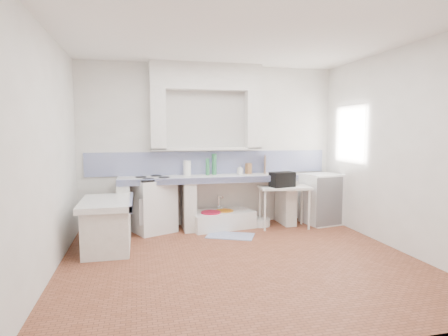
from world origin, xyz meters
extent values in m
plane|color=brown|center=(0.00, 0.00, 0.00)|extent=(4.50, 4.50, 0.00)
plane|color=white|center=(0.00, 0.00, 2.80)|extent=(4.50, 4.50, 0.00)
plane|color=white|center=(0.00, 2.00, 1.40)|extent=(4.50, 0.00, 4.50)
plane|color=white|center=(0.00, -2.00, 1.40)|extent=(4.50, 0.00, 4.50)
plane|color=white|center=(-2.25, 0.00, 1.40)|extent=(0.00, 4.50, 4.50)
plane|color=white|center=(2.25, 0.00, 1.40)|extent=(0.00, 4.50, 4.50)
cube|color=white|center=(-0.10, 1.88, 2.58)|extent=(1.90, 0.25, 0.45)
cube|color=#3D2613|center=(2.42, 1.20, 1.60)|extent=(0.35, 0.86, 1.06)
cube|color=white|center=(2.28, 1.20, 1.98)|extent=(0.01, 0.84, 0.24)
cube|color=white|center=(-0.10, 1.70, 0.86)|extent=(3.00, 0.60, 0.08)
cube|color=navy|center=(-0.10, 1.42, 0.86)|extent=(3.00, 0.04, 0.10)
cube|color=white|center=(-1.50, 1.70, 0.41)|extent=(0.20, 0.55, 0.82)
cube|color=white|center=(-0.45, 1.70, 0.41)|extent=(0.20, 0.55, 0.82)
cube|color=white|center=(1.30, 1.70, 0.41)|extent=(0.20, 0.55, 0.82)
cube|color=white|center=(-1.70, 0.90, 0.66)|extent=(0.70, 1.10, 0.08)
cube|color=white|center=(-1.70, 0.90, 0.31)|extent=(0.60, 1.00, 0.62)
cube|color=navy|center=(-1.37, 0.90, 0.66)|extent=(0.04, 1.10, 0.10)
cube|color=navy|center=(0.00, 1.99, 1.10)|extent=(4.27, 0.03, 0.40)
cube|color=white|center=(-1.04, 1.70, 0.43)|extent=(0.80, 0.79, 0.87)
cube|color=white|center=(0.11, 1.67, 0.13)|extent=(1.16, 0.77, 0.26)
cube|color=white|center=(1.16, 1.44, 0.36)|extent=(0.90, 0.56, 0.04)
cube|color=white|center=(1.93, 1.56, 0.45)|extent=(0.68, 0.68, 0.90)
cylinder|color=#B80B2E|center=(-0.10, 1.57, 0.15)|extent=(0.34, 0.34, 0.31)
cylinder|color=orange|center=(0.16, 1.68, 0.15)|extent=(0.41, 0.41, 0.30)
cylinder|color=#1D40B9|center=(0.35, 1.67, 0.14)|extent=(0.34, 0.34, 0.28)
cylinder|color=white|center=(0.81, 1.64, 0.07)|extent=(0.38, 0.38, 0.13)
cylinder|color=silver|center=(-0.01, 1.82, 0.14)|extent=(0.10, 0.10, 0.28)
cylinder|color=silver|center=(0.11, 1.84, 0.17)|extent=(0.11, 0.11, 0.34)
cube|color=black|center=(1.10, 1.40, 0.84)|extent=(0.44, 0.31, 0.25)
cylinder|color=#2C7244|center=(-0.10, 1.80, 1.05)|extent=(0.08, 0.08, 0.29)
cylinder|color=#2C7244|center=(0.02, 1.85, 1.08)|extent=(0.09, 0.09, 0.37)
cube|color=brown|center=(0.64, 1.85, 0.99)|extent=(0.12, 0.10, 0.19)
cube|color=brown|center=(0.96, 1.85, 1.06)|extent=(0.09, 0.23, 0.32)
cylinder|color=white|center=(-0.45, 1.85, 1.03)|extent=(0.15, 0.15, 0.25)
imported|color=white|center=(0.47, 1.80, 0.99)|extent=(0.09, 0.10, 0.17)
cube|color=#3D4F8F|center=(0.13, 1.13, 0.01)|extent=(0.84, 0.68, 0.01)
camera|label=1|loc=(-1.26, -4.37, 1.65)|focal=29.47mm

